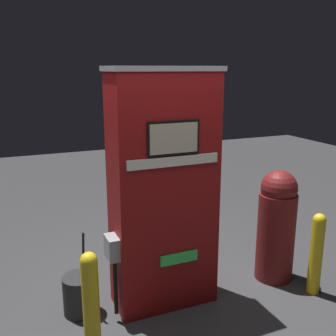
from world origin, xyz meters
TOP-DOWN VIEW (x-y plane):
  - ground_plane at (0.00, 0.00)m, footprint 14.00×14.00m
  - gas_pump at (-0.00, 0.20)m, footprint 0.96×0.45m
  - safety_bollard at (-0.74, -0.28)m, footprint 0.12×0.12m
  - trash_bin at (1.15, 0.14)m, footprint 0.36×0.36m
  - safety_bollard_far at (1.32, -0.23)m, footprint 0.12×0.12m
  - squeegee_bucket at (-0.72, 0.30)m, footprint 0.29×0.29m

SIDE VIEW (x-z plane):
  - ground_plane at x=0.00m, z-range 0.00..0.00m
  - squeegee_bucket at x=-0.72m, z-range -0.20..0.54m
  - safety_bollard_far at x=1.32m, z-range 0.02..0.79m
  - safety_bollard at x=-0.74m, z-range 0.02..0.84m
  - trash_bin at x=1.15m, z-range 0.01..1.11m
  - gas_pump at x=0.00m, z-range 0.00..2.03m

